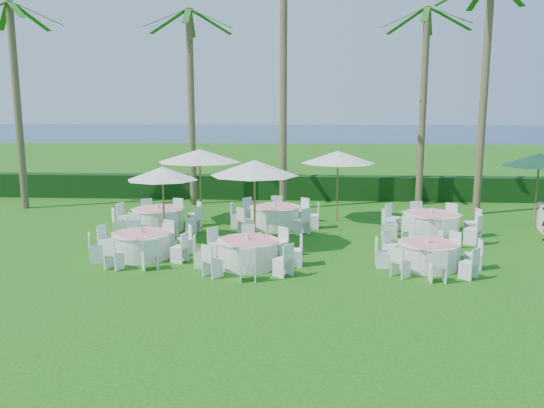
{
  "coord_description": "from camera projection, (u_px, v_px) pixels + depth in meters",
  "views": [
    {
      "loc": [
        1.08,
        -14.73,
        4.39
      ],
      "look_at": [
        -0.1,
        2.98,
        1.3
      ],
      "focal_mm": 35.0,
      "sensor_mm": 36.0,
      "label": 1
    }
  ],
  "objects": [
    {
      "name": "banquet_table_a",
      "position": [
        142.0,
        245.0,
        16.13
      ],
      "size": [
        3.03,
        3.03,
        0.93
      ],
      "color": "white",
      "rests_on": "ground"
    },
    {
      "name": "banquet_table_c",
      "position": [
        428.0,
        255.0,
        15.04
      ],
      "size": [
        2.93,
        2.93,
        0.9
      ],
      "color": "white",
      "rests_on": "ground"
    },
    {
      "name": "banquet_table_b",
      "position": [
        248.0,
        252.0,
        15.22
      ],
      "size": [
        3.13,
        3.13,
        0.95
      ],
      "color": "white",
      "rests_on": "ground"
    },
    {
      "name": "hedge",
      "position": [
        286.0,
        187.0,
        27.0
      ],
      "size": [
        34.0,
        1.0,
        1.2
      ],
      "primitive_type": "cube",
      "color": "black",
      "rests_on": "ground"
    },
    {
      "name": "ocean",
      "position": [
        302.0,
        132.0,
        115.57
      ],
      "size": [
        260.0,
        260.0,
        0.0
      ],
      "primitive_type": "plane",
      "color": "#061F43",
      "rests_on": "ground"
    },
    {
      "name": "palm_b",
      "position": [
        191.0,
        99.0,
        24.8
      ],
      "size": [
        4.18,
        4.39,
        9.05
      ],
      "color": "brown",
      "rests_on": "ground"
    },
    {
      "name": "banquet_table_f",
      "position": [
        431.0,
        225.0,
        18.74
      ],
      "size": [
        3.48,
        3.48,
        1.04
      ],
      "color": "white",
      "rests_on": "ground"
    },
    {
      "name": "umbrella_d",
      "position": [
        338.0,
        157.0,
        21.12
      ],
      "size": [
        2.96,
        2.96,
        2.86
      ],
      "color": "brown",
      "rests_on": "ground"
    },
    {
      "name": "palm_e",
      "position": [
        484.0,
        88.0,
        22.16
      ],
      "size": [
        4.12,
        4.4,
        9.85
      ],
      "color": "brown",
      "rests_on": "ground"
    },
    {
      "name": "umbrella_b",
      "position": [
        254.0,
        168.0,
        16.97
      ],
      "size": [
        2.86,
        2.86,
        2.87
      ],
      "color": "brown",
      "rests_on": "ground"
    },
    {
      "name": "palm_c",
      "position": [
        283.0,
        71.0,
        23.21
      ],
      "size": [
        4.4,
        4.16,
        11.33
      ],
      "color": "brown",
      "rests_on": "ground"
    },
    {
      "name": "ground",
      "position": [
        269.0,
        266.0,
        15.3
      ],
      "size": [
        120.0,
        120.0,
        0.0
      ],
      "primitive_type": "plane",
      "color": "#19590F",
      "rests_on": "ground"
    },
    {
      "name": "umbrella_green",
      "position": [
        539.0,
        160.0,
        19.76
      ],
      "size": [
        2.7,
        2.7,
        2.87
      ],
      "color": "brown",
      "rests_on": "ground"
    },
    {
      "name": "banquet_table_d",
      "position": [
        158.0,
        219.0,
        19.86
      ],
      "size": [
        3.32,
        3.32,
        1.0
      ],
      "color": "white",
      "rests_on": "ground"
    },
    {
      "name": "umbrella_a",
      "position": [
        162.0,
        173.0,
        17.84
      ],
      "size": [
        2.41,
        2.41,
        2.57
      ],
      "color": "brown",
      "rests_on": "ground"
    },
    {
      "name": "umbrella_c",
      "position": [
        200.0,
        156.0,
        20.98
      ],
      "size": [
        3.34,
        3.34,
        2.94
      ],
      "color": "brown",
      "rests_on": "ground"
    },
    {
      "name": "palm_f",
      "position": [
        17.0,
        97.0,
        23.65
      ],
      "size": [
        4.37,
        4.25,
        9.16
      ],
      "color": "brown",
      "rests_on": "ground"
    },
    {
      "name": "palm_d",
      "position": [
        423.0,
        98.0,
        24.65
      ],
      "size": [
        4.33,
        4.31,
        9.11
      ],
      "color": "brown",
      "rests_on": "ground"
    },
    {
      "name": "banquet_table_e",
      "position": [
        275.0,
        216.0,
        20.27
      ],
      "size": [
        3.37,
        3.37,
        1.02
      ],
      "color": "white",
      "rests_on": "ground"
    }
  ]
}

